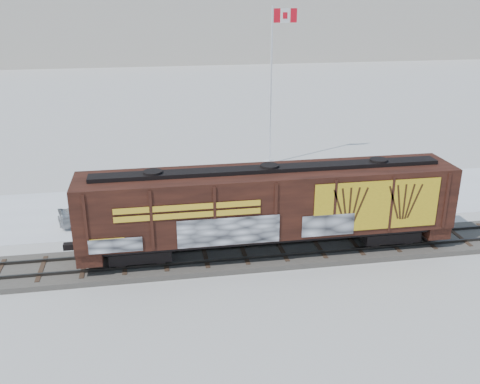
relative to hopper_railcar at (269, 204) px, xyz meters
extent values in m
plane|color=white|center=(0.73, 0.01, -2.91)|extent=(500.00, 500.00, 0.00)
cube|color=#59544C|center=(0.73, 0.01, -2.77)|extent=(50.00, 3.40, 0.28)
cube|color=#33302D|center=(0.73, -0.71, -2.56)|extent=(50.00, 0.10, 0.15)
cube|color=#33302D|center=(0.73, 0.73, -2.56)|extent=(50.00, 0.10, 0.15)
cube|color=white|center=(0.73, 7.51, -2.90)|extent=(40.00, 8.00, 0.03)
cube|color=white|center=(0.73, 95.01, 3.09)|extent=(360.00, 40.00, 12.00)
cube|color=black|center=(-6.48, 0.01, -2.03)|extent=(3.00, 2.00, 0.90)
cube|color=black|center=(6.47, 0.01, -2.03)|extent=(3.00, 2.00, 0.90)
cylinder|color=black|center=(-7.43, -0.77, -2.03)|extent=(0.90, 0.12, 0.90)
cube|color=black|center=(0.00, 0.01, -1.51)|extent=(18.83, 2.40, 0.25)
cube|color=#3D1910|center=(0.00, 0.01, 0.19)|extent=(18.83, 3.00, 3.14)
cube|color=black|center=(0.00, 0.01, 1.86)|extent=(17.32, 0.90, 0.20)
cube|color=gold|center=(5.08, -1.53, 0.19)|extent=(6.40, 0.03, 2.54)
cube|color=gold|center=(-4.15, -1.53, 0.54)|extent=(6.78, 0.02, 0.70)
cube|color=white|center=(-2.26, -1.54, -0.63)|extent=(4.90, 0.03, 1.40)
cylinder|color=silver|center=(3.56, 15.48, -2.81)|extent=(0.90, 0.90, 0.20)
cylinder|color=silver|center=(3.56, 15.48, 3.05)|extent=(0.14, 0.14, 11.93)
cube|color=red|center=(3.91, 15.48, 8.31)|extent=(0.50, 0.07, 1.00)
cube|color=white|center=(4.51, 15.48, 8.31)|extent=(0.70, 0.09, 1.00)
cube|color=red|center=(5.16, 15.48, 8.31)|extent=(0.50, 0.07, 1.00)
imported|color=#B1B4B9|center=(-9.15, 5.84, -2.17)|extent=(4.47, 2.61, 1.43)
imported|color=silver|center=(-3.50, 8.06, -2.08)|extent=(5.09, 2.48, 1.61)
imported|color=black|center=(4.31, 6.61, -2.12)|extent=(5.30, 2.21, 1.53)
camera|label=1|loc=(-5.62, -24.24, 10.07)|focal=40.00mm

